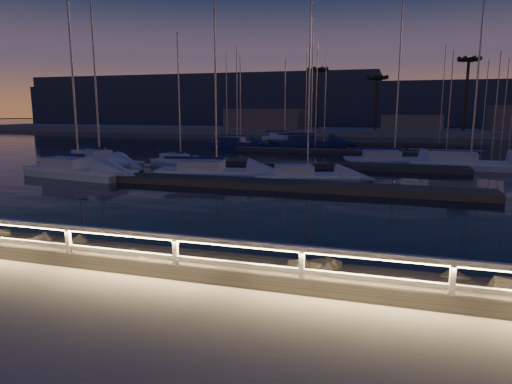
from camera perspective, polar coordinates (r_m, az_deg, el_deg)
ground at (r=11.59m, az=-14.39°, el=-9.82°), size 400.00×400.00×0.00m
harbor_water at (r=41.15m, az=8.92°, el=3.40°), size 400.00×440.00×0.60m
guard_rail at (r=11.39m, az=-14.87°, el=-6.11°), size 44.11×0.12×1.06m
riprap at (r=13.56m, az=-18.07°, el=-7.75°), size 27.67×2.95×1.40m
floating_docks at (r=42.35m, az=9.20°, el=4.36°), size 22.00×36.00×0.40m
far_shore at (r=83.56m, az=13.18°, el=7.60°), size 160.00×14.00×5.20m
palm_left at (r=82.62m, az=7.73°, el=14.58°), size 3.00×3.00×11.20m
palm_center at (r=82.45m, az=14.89°, el=13.40°), size 3.00×3.00×9.70m
palm_right at (r=82.16m, az=25.04°, el=14.38°), size 3.00×3.00×12.20m
distant_hills at (r=145.62m, az=6.20°, el=10.63°), size 230.00×37.50×18.00m
sailboat_a at (r=38.03m, az=-19.08°, el=3.66°), size 8.18×4.58×13.53m
sailboat_b at (r=33.04m, az=-21.49°, el=2.57°), size 8.66×3.83×14.28m
sailboat_c at (r=30.55m, az=-5.32°, el=2.59°), size 8.21×3.54×13.49m
sailboat_e at (r=36.43m, az=-9.52°, el=3.70°), size 6.12×4.02×10.26m
sailboat_f at (r=28.81m, az=6.09°, el=2.05°), size 6.89×3.75×11.32m
sailboat_g at (r=39.17m, az=16.57°, el=3.92°), size 8.33×3.99×13.63m
sailboat_i at (r=56.75m, az=-2.10°, el=6.20°), size 6.72×2.80×11.18m
sailboat_k at (r=57.53m, az=6.62°, el=6.24°), size 9.35×5.27×15.32m
sailboat_l at (r=38.41m, az=24.82°, el=3.30°), size 9.52×3.50×15.77m
sailboat_m at (r=66.25m, az=3.44°, el=6.79°), size 6.98×3.46×11.51m
sailboat_n at (r=55.92m, az=-2.55°, el=6.13°), size 7.11×2.57×11.89m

